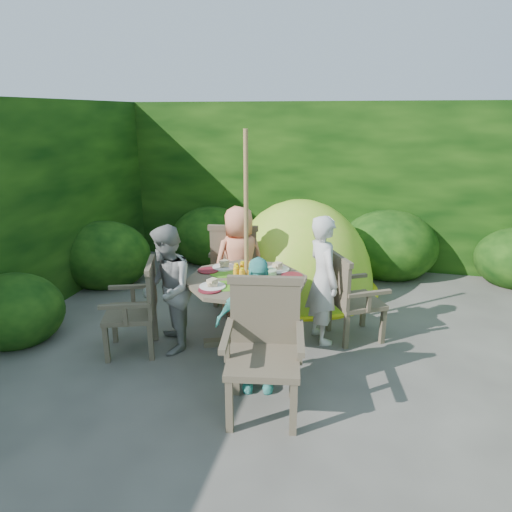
% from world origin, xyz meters
% --- Properties ---
extents(ground, '(60.00, 60.00, 0.00)m').
position_xyz_m(ground, '(0.00, 0.00, 0.00)').
color(ground, '#4B4943').
rests_on(ground, ground).
extents(hedge_enclosure, '(9.00, 9.00, 2.50)m').
position_xyz_m(hedge_enclosure, '(0.00, 1.33, 1.25)').
color(hedge_enclosure, black).
rests_on(hedge_enclosure, ground).
extents(patio_table, '(1.64, 1.64, 0.88)m').
position_xyz_m(patio_table, '(-0.89, 0.68, 0.62)').
color(patio_table, '#473D2E').
rests_on(patio_table, ground).
extents(parasol_pole, '(0.06, 0.06, 2.20)m').
position_xyz_m(parasol_pole, '(-0.89, 0.68, 1.10)').
color(parasol_pole, olive).
rests_on(parasol_pole, ground).
extents(garden_chair_right, '(0.69, 0.71, 0.91)m').
position_xyz_m(garden_chair_right, '(0.14, 1.07, 0.49)').
color(garden_chair_right, '#473D2E').
rests_on(garden_chair_right, ground).
extents(garden_chair_left, '(0.64, 0.68, 0.91)m').
position_xyz_m(garden_chair_left, '(-1.91, 0.28, 0.49)').
color(garden_chair_left, '#473D2E').
rests_on(garden_chair_left, ground).
extents(garden_chair_back, '(0.68, 0.62, 1.02)m').
position_xyz_m(garden_chair_back, '(-1.31, 1.69, 0.54)').
color(garden_chair_back, '#473D2E').
rests_on(garden_chair_back, ground).
extents(garden_chair_front, '(0.71, 0.65, 1.04)m').
position_xyz_m(garden_chair_front, '(-0.48, -0.33, 0.56)').
color(garden_chair_front, '#473D2E').
rests_on(garden_chair_front, ground).
extents(child_right, '(0.53, 0.59, 1.36)m').
position_xyz_m(child_right, '(-0.14, 0.97, 0.68)').
color(child_right, silver).
rests_on(child_right, ground).
extents(child_left, '(0.72, 0.78, 1.30)m').
position_xyz_m(child_left, '(-1.64, 0.39, 0.65)').
color(child_left, gray).
rests_on(child_left, ground).
extents(child_back, '(0.76, 0.73, 1.32)m').
position_xyz_m(child_back, '(-1.18, 1.42, 0.66)').
color(child_back, '#FF9469').
rests_on(child_back, ground).
extents(child_front, '(0.76, 0.43, 1.21)m').
position_xyz_m(child_front, '(-0.60, -0.07, 0.61)').
color(child_front, '#55C6BC').
rests_on(child_front, ground).
extents(dome_tent, '(2.34, 2.34, 2.48)m').
position_xyz_m(dome_tent, '(-0.60, 2.39, 0.00)').
color(dome_tent, '#9CDE2A').
rests_on(dome_tent, ground).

